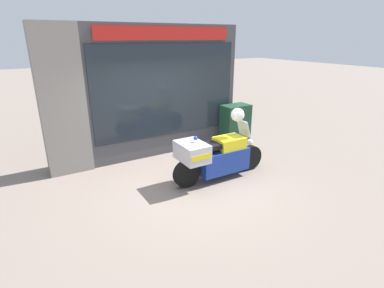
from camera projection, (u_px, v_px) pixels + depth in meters
name	position (u px, v px, depth m)	size (l,w,h in m)	color
ground_plane	(189.00, 182.00, 6.61)	(60.00, 60.00, 0.00)	gray
shop_building	(134.00, 94.00, 7.47)	(5.15, 0.55, 3.34)	#424247
window_display	(164.00, 135.00, 8.30)	(3.73, 0.30, 1.80)	slate
paramedic_motorcycle	(215.00, 156.00, 6.58)	(2.35, 0.75, 1.26)	black
utility_cabinet	(235.00, 125.00, 8.77)	(0.81, 0.50, 1.18)	#193D28
white_helmet	(238.00, 115.00, 6.56)	(0.30, 0.30, 0.30)	white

